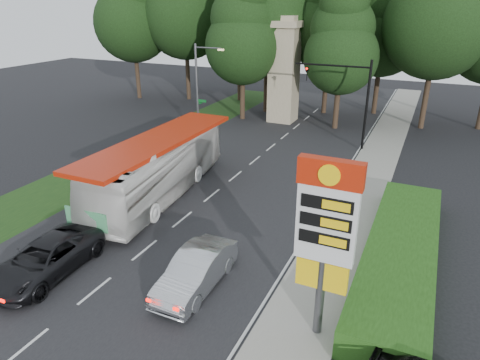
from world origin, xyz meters
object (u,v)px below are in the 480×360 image
at_px(gas_station_pylon, 326,228).
at_px(traffic_signal_mast, 351,92).
at_px(suv_charcoal, 45,259).
at_px(streetlight_signs, 199,86).
at_px(monument, 284,70).
at_px(sedan_silver, 196,271).
at_px(transit_bus, 159,167).

relative_size(gas_station_pylon, traffic_signal_mast, 0.95).
distance_m(gas_station_pylon, suv_charcoal, 12.62).
bearing_deg(streetlight_signs, gas_station_pylon, -51.04).
xyz_separation_m(monument, sedan_silver, (5.77, -27.43, -4.29)).
relative_size(gas_station_pylon, monument, 0.68).
bearing_deg(streetlight_signs, monument, 58.03).
xyz_separation_m(gas_station_pylon, transit_bus, (-12.23, 7.93, -2.62)).
relative_size(streetlight_signs, transit_bus, 0.61).
height_order(streetlight_signs, suv_charcoal, streetlight_signs).
bearing_deg(streetlight_signs, transit_bus, -71.88).
distance_m(gas_station_pylon, transit_bus, 14.81).
xyz_separation_m(gas_station_pylon, suv_charcoal, (-12.00, -1.38, -3.67)).
height_order(traffic_signal_mast, transit_bus, traffic_signal_mast).
bearing_deg(transit_bus, traffic_signal_mast, 51.72).
relative_size(streetlight_signs, monument, 0.80).
bearing_deg(monument, traffic_signal_mast, -38.00).
bearing_deg(traffic_signal_mast, streetlight_signs, -171.08).
bearing_deg(traffic_signal_mast, transit_bus, -121.77).
relative_size(transit_bus, sedan_silver, 2.66).
distance_m(traffic_signal_mast, sedan_silver, 21.86).
bearing_deg(monument, streetlight_signs, -121.97).
relative_size(traffic_signal_mast, sedan_silver, 1.46).
bearing_deg(sedan_silver, transit_bus, 132.36).
bearing_deg(monument, suv_charcoal, -91.56).
height_order(transit_bus, sedan_silver, transit_bus).
xyz_separation_m(streetlight_signs, transit_bus, (3.95, -12.08, -2.61)).
xyz_separation_m(streetlight_signs, sedan_silver, (10.75, -19.44, -3.63)).
distance_m(traffic_signal_mast, streetlight_signs, 12.83).
bearing_deg(suv_charcoal, monument, 85.43).
bearing_deg(transit_bus, sedan_silver, -53.76).
distance_m(transit_bus, sedan_silver, 10.07).
bearing_deg(traffic_signal_mast, gas_station_pylon, -80.91).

